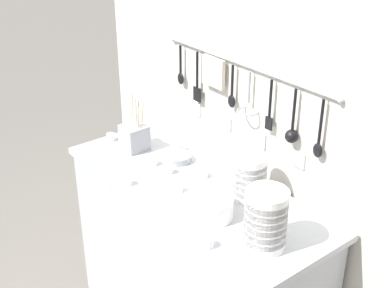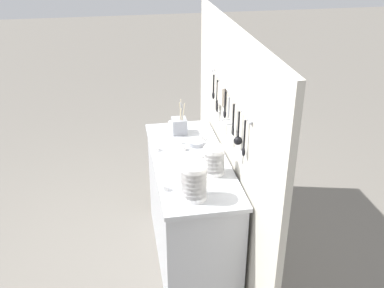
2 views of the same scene
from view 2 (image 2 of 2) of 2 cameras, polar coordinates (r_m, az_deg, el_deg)
ground_plane at (r=3.75m, az=-0.20°, el=-13.94°), size 20.00×20.00×0.00m
counter at (r=3.48m, az=-0.21°, el=-8.39°), size 1.33×0.54×0.89m
back_wall at (r=3.29m, az=4.99°, el=-1.09°), size 2.13×0.11×1.83m
bowl_stack_back_corner at (r=3.03m, az=2.78°, el=-2.11°), size 0.14×0.14×0.20m
bowl_stack_wide_centre at (r=2.76m, az=0.26°, el=-4.83°), size 0.16×0.16×0.23m
plate_stack at (r=3.02m, az=-1.33°, el=-3.41°), size 0.20×0.20×0.08m
steel_mixing_bowl at (r=3.44m, az=0.52°, el=0.12°), size 0.12×0.12×0.03m
cutlery_caddy at (r=3.61m, az=-1.63°, el=2.35°), size 0.12×0.12×0.28m
cup_front_right at (r=3.36m, az=-1.10°, el=-0.46°), size 0.04×0.04×0.04m
cup_beside_plates at (r=3.22m, az=-1.78°, el=-1.83°), size 0.04×0.04×0.04m
cup_edge_near at (r=3.52m, az=1.34°, el=0.84°), size 0.04×0.04×0.04m
cup_mid_row at (r=2.89m, az=-3.44°, el=-5.51°), size 0.04×0.04×0.04m
cup_back_left at (r=3.76m, az=-2.69°, el=2.61°), size 0.04×0.04×0.04m
cup_centre at (r=3.37m, az=-4.58°, el=-0.51°), size 0.04×0.04×0.04m
cup_back_right at (r=3.46m, az=-1.59°, el=0.33°), size 0.04×0.04×0.04m
cup_by_caddy at (r=3.27m, az=1.06°, el=-1.32°), size 0.04×0.04×0.04m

